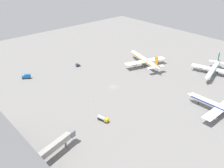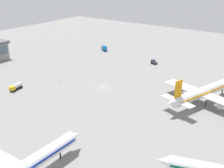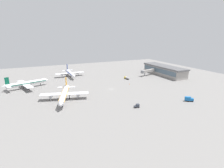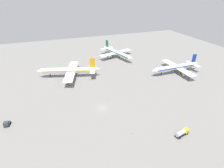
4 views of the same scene
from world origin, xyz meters
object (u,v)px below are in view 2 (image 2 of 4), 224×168
(catering_truck, at_px, (104,48))
(baggage_tug, at_px, (154,62))
(fuel_truck, at_px, (16,87))
(safety_cone_near_gate, at_px, (59,80))
(airplane_distant, at_px, (25,168))
(airplane_taxiing, at_px, (204,92))

(catering_truck, xyz_separation_m, baggage_tug, (5.93, 38.25, -0.54))
(fuel_truck, height_order, safety_cone_near_gate, fuel_truck)
(catering_truck, height_order, safety_cone_near_gate, catering_truck)
(airplane_distant, relative_size, catering_truck, 6.81)
(airplane_distant, xyz_separation_m, fuel_truck, (-35.80, -50.79, -2.90))
(airplane_distant, distance_m, catering_truck, 123.50)
(baggage_tug, relative_size, safety_cone_near_gate, 5.84)
(airplane_taxiing, distance_m, airplane_distant, 72.62)
(airplane_distant, bearing_deg, baggage_tug, 10.67)
(catering_truck, bearing_deg, fuel_truck, 131.04)
(airplane_taxiing, bearing_deg, fuel_truck, 132.81)
(catering_truck, height_order, fuel_truck, catering_truck)
(safety_cone_near_gate, bearing_deg, airplane_taxiing, 104.50)
(airplane_distant, distance_m, safety_cone_near_gate, 69.43)
(airplane_taxiing, bearing_deg, catering_truck, 80.10)
(catering_truck, distance_m, baggage_tug, 38.71)
(airplane_taxiing, relative_size, catering_truck, 7.22)
(airplane_taxiing, height_order, fuel_truck, airplane_taxiing)
(fuel_truck, bearing_deg, airplane_taxiing, 104.90)
(airplane_distant, xyz_separation_m, safety_cone_near_gate, (-54.13, -43.29, -3.99))
(baggage_tug, bearing_deg, catering_truck, 2.12)
(airplane_taxiing, relative_size, safety_cone_near_gate, 68.40)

